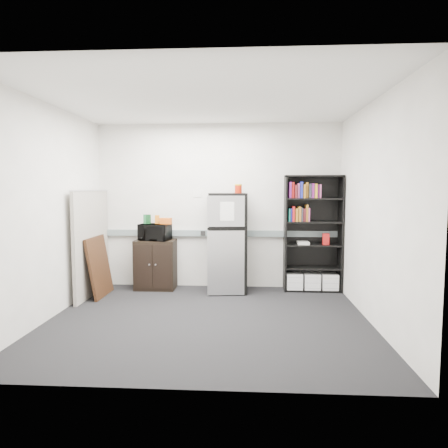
% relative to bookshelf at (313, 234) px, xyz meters
% --- Properties ---
extents(floor, '(4.00, 4.00, 0.00)m').
position_rel_bookshelf_xyz_m(floor, '(-1.53, -1.57, -0.91)').
color(floor, black).
rests_on(floor, ground).
extents(wall_back, '(4.00, 0.02, 2.70)m').
position_rel_bookshelf_xyz_m(wall_back, '(-1.53, 0.18, 0.44)').
color(wall_back, silver).
rests_on(wall_back, floor).
extents(wall_right, '(0.02, 3.50, 2.70)m').
position_rel_bookshelf_xyz_m(wall_right, '(0.47, -1.57, 0.44)').
color(wall_right, silver).
rests_on(wall_right, floor).
extents(wall_left, '(0.02, 3.50, 2.70)m').
position_rel_bookshelf_xyz_m(wall_left, '(-3.53, -1.57, 0.44)').
color(wall_left, silver).
rests_on(wall_left, floor).
extents(ceiling, '(4.00, 3.50, 0.02)m').
position_rel_bookshelf_xyz_m(ceiling, '(-1.53, -1.57, 1.79)').
color(ceiling, white).
rests_on(ceiling, wall_back).
extents(electrical_raceway, '(3.92, 0.05, 0.10)m').
position_rel_bookshelf_xyz_m(electrical_raceway, '(-1.53, 0.15, -0.01)').
color(electrical_raceway, gray).
rests_on(electrical_raceway, wall_back).
extents(wall_note, '(0.14, 0.00, 0.10)m').
position_rel_bookshelf_xyz_m(wall_note, '(-1.88, 0.18, 0.64)').
color(wall_note, white).
rests_on(wall_note, wall_back).
extents(bookshelf, '(0.90, 0.34, 1.85)m').
position_rel_bookshelf_xyz_m(bookshelf, '(0.00, 0.00, 0.00)').
color(bookshelf, black).
rests_on(bookshelf, floor).
extents(cubicle_partition, '(0.06, 1.30, 1.62)m').
position_rel_bookshelf_xyz_m(cubicle_partition, '(-3.43, -0.49, -0.10)').
color(cubicle_partition, gray).
rests_on(cubicle_partition, floor).
extents(cabinet, '(0.65, 0.43, 0.81)m').
position_rel_bookshelf_xyz_m(cabinet, '(-2.54, -0.06, -0.51)').
color(cabinet, black).
rests_on(cabinet, floor).
extents(microwave, '(0.52, 0.40, 0.26)m').
position_rel_bookshelf_xyz_m(microwave, '(-2.54, -0.08, 0.03)').
color(microwave, black).
rests_on(microwave, cabinet).
extents(snack_box_a, '(0.08, 0.07, 0.15)m').
position_rel_bookshelf_xyz_m(snack_box_a, '(-2.70, -0.05, 0.23)').
color(snack_box_a, '#1A5B2E').
rests_on(snack_box_a, microwave).
extents(snack_box_b, '(0.07, 0.06, 0.15)m').
position_rel_bookshelf_xyz_m(snack_box_b, '(-2.65, -0.05, 0.23)').
color(snack_box_b, '#0D3C19').
rests_on(snack_box_b, microwave).
extents(snack_box_c, '(0.08, 0.06, 0.14)m').
position_rel_bookshelf_xyz_m(snack_box_c, '(-2.51, -0.05, 0.23)').
color(snack_box_c, orange).
rests_on(snack_box_c, microwave).
extents(snack_bag, '(0.19, 0.12, 0.10)m').
position_rel_bookshelf_xyz_m(snack_bag, '(-2.35, -0.10, 0.21)').
color(snack_bag, '#D85A15').
rests_on(snack_bag, microwave).
extents(refrigerator, '(0.65, 0.68, 1.57)m').
position_rel_bookshelf_xyz_m(refrigerator, '(-1.37, -0.14, -0.13)').
color(refrigerator, black).
rests_on(refrigerator, floor).
extents(coffee_can, '(0.12, 0.12, 0.16)m').
position_rel_bookshelf_xyz_m(coffee_can, '(-1.19, -0.02, 0.74)').
color(coffee_can, '#A01B07').
rests_on(coffee_can, refrigerator).
extents(framed_poster, '(0.19, 0.71, 0.91)m').
position_rel_bookshelf_xyz_m(framed_poster, '(-3.30, -0.54, -0.45)').
color(framed_poster, black).
rests_on(framed_poster, floor).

